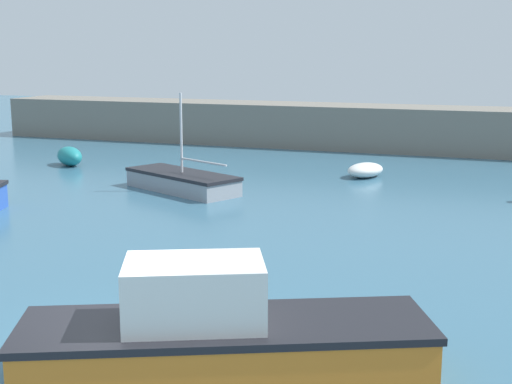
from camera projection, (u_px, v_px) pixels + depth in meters
ground_plane at (111, 366)px, 11.90m from camera, size 120.00×120.00×0.20m
harbor_breakwater at (395, 128)px, 37.28m from camera, size 46.11×3.68×2.28m
fishing_dinghy_green at (70, 156)px, 32.19m from camera, size 2.07×1.88×0.86m
dinghy_near_pier at (365, 170)px, 29.24m from camera, size 1.80×2.18×0.59m
motorboat_with_cabin at (219, 337)px, 11.12m from camera, size 6.63×4.45×1.92m
sailboat_short_mast at (182, 181)px, 26.31m from camera, size 5.07×3.56×3.62m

